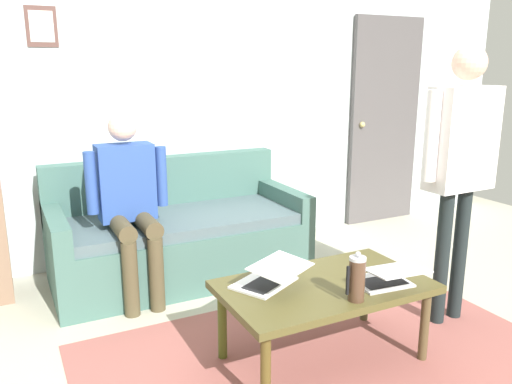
% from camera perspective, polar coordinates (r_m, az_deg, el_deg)
% --- Properties ---
extents(ground_plane, '(7.68, 7.68, 0.00)m').
position_cam_1_polar(ground_plane, '(2.88, 7.67, -19.60)').
color(ground_plane, '#B4B09B').
extents(area_rug, '(2.59, 1.78, 0.01)m').
position_cam_1_polar(area_rug, '(2.95, 8.49, -18.66)').
color(area_rug, '#9A564F').
rests_on(area_rug, ground_plane).
extents(back_wall, '(7.04, 0.11, 2.70)m').
position_cam_1_polar(back_wall, '(4.40, -8.35, 10.70)').
color(back_wall, silver).
rests_on(back_wall, ground_plane).
extents(interior_door, '(0.82, 0.09, 2.05)m').
position_cam_1_polar(interior_door, '(5.41, 14.08, 7.54)').
color(interior_door, '#514C4D').
rests_on(interior_door, ground_plane).
extents(couch, '(1.87, 0.86, 0.88)m').
position_cam_1_polar(couch, '(3.99, -8.59, -4.95)').
color(couch, '#41655B').
rests_on(couch, ground_plane).
extents(coffee_table, '(1.12, 0.65, 0.45)m').
position_cam_1_polar(coffee_table, '(2.83, 7.60, -10.91)').
color(coffee_table, '#4E4723').
rests_on(coffee_table, ground_plane).
extents(laptop_left, '(0.32, 0.38, 0.14)m').
position_cam_1_polar(laptop_left, '(2.82, 14.27, -9.23)').
color(laptop_left, silver).
rests_on(laptop_left, coffee_table).
extents(laptop_center, '(0.44, 0.45, 0.14)m').
position_cam_1_polar(laptop_center, '(2.74, 1.53, -9.44)').
color(laptop_center, silver).
rests_on(laptop_center, coffee_table).
extents(french_press, '(0.10, 0.08, 0.26)m').
position_cam_1_polar(french_press, '(2.60, 11.13, -9.41)').
color(french_press, '#4C3323').
rests_on(french_press, coffee_table).
extents(person_standing, '(0.59, 0.20, 1.70)m').
position_cam_1_polar(person_standing, '(3.28, 21.82, 4.18)').
color(person_standing, black).
rests_on(person_standing, ground_plane).
extents(person_seated, '(0.55, 0.51, 1.28)m').
position_cam_1_polar(person_seated, '(3.56, -13.90, -0.45)').
color(person_seated, '#4C432B').
rests_on(person_seated, ground_plane).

